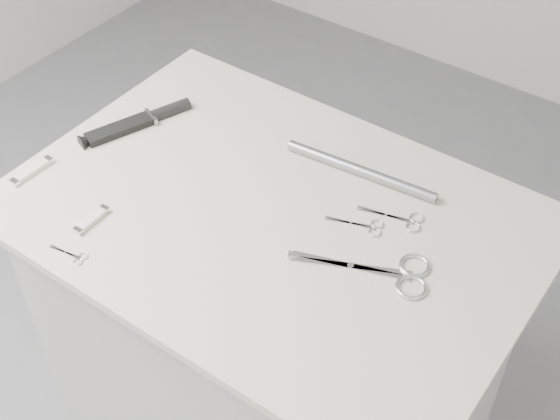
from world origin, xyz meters
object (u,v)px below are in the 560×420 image
Objects in this scene: pocket_knife_a at (92,220)px; pocket_knife_b at (32,171)px; embroidery_scissors_b at (364,226)px; metal_rail at (361,171)px; plinth at (274,357)px; sheathed_knife at (143,120)px; large_shears at (390,273)px; tiny_scissors at (72,256)px; embroidery_scissors_a at (403,219)px.

pocket_knife_b reaches higher than pocket_knife_a.
metal_rail is (-0.08, 0.12, 0.01)m from embroidery_scissors_b.
plinth is 0.62m from sheathed_knife.
embroidery_scissors_b is 0.67m from pocket_knife_b.
large_shears is 0.12m from embroidery_scissors_b.
sheathed_knife reaches higher than embroidery_scissors_b.
tiny_scissors is 0.97× the size of pocket_knife_a.
tiny_scissors is 0.24× the size of metal_rail.
pocket_knife_b is at bearing -144.83° from metal_rail.
embroidery_scissors_b is at bearing -55.77° from metal_rail.
plinth is at bearing -66.04° from pocket_knife_b.
pocket_knife_b is (-0.20, 0.03, 0.00)m from pocket_knife_a.
embroidery_scissors_b is 1.40× the size of tiny_scissors.
embroidery_scissors_a is 1.57× the size of pocket_knife_a.
embroidery_scissors_b is 0.54m from tiny_scissors.
embroidery_scissors_b is at bearing 35.23° from tiny_scissors.
pocket_knife_b is at bearing -169.10° from embroidery_scissors_a.
large_shears is 0.66m from sheathed_knife.
tiny_scissors is 0.33× the size of sheathed_knife.
embroidery_scissors_a is (-0.05, 0.13, -0.00)m from large_shears.
metal_rail reaches higher than plinth.
embroidery_scissors_b is 0.51m from pocket_knife_a.
embroidery_scissors_a and tiny_scissors have the same top height.
tiny_scissors is 0.09m from pocket_knife_a.
sheathed_knife is (-0.39, 0.06, 0.48)m from plinth.
sheathed_knife is at bearing 171.91° from embroidery_scissors_a.
large_shears is 3.05× the size of pocket_knife_a.
sheathed_knife is (-0.60, -0.07, 0.01)m from embroidery_scissors_a.
large_shears is at bearing -73.89° from pocket_knife_b.
sheathed_knife is at bearing 105.89° from tiny_scissors.
pocket_knife_a is (-0.52, -0.21, 0.00)m from large_shears.
metal_rail reaches higher than embroidery_scissors_b.
tiny_scissors is (-0.49, -0.30, -0.00)m from large_shears.
sheathed_knife is at bearing 170.94° from plinth.
pocket_knife_b is at bearing 80.16° from pocket_knife_a.
embroidery_scissors_a is at bearing -25.96° from metal_rail.
sheathed_knife reaches higher than plinth.
plinth is 0.69m from pocket_knife_b.
plinth is 0.60m from tiny_scissors.
plinth is 11.07× the size of pocket_knife_a.
sheathed_knife reaches higher than pocket_knife_a.
metal_rail is (0.54, 0.38, 0.00)m from pocket_knife_b.
tiny_scissors is at bearing -113.97° from pocket_knife_b.
pocket_knife_a is 0.25× the size of metal_rail.
plinth is 0.50m from embroidery_scissors_b.
plinth is 0.54m from large_shears.
pocket_knife_a is at bearing -140.24° from plinth.
large_shears is 1.04× the size of sheathed_knife.
plinth is 9.05× the size of pocket_knife_b.
pocket_knife_a reaches higher than embroidery_scissors_a.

